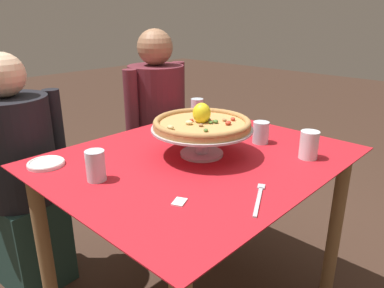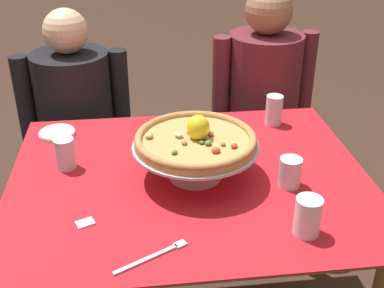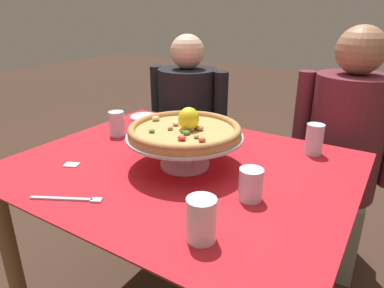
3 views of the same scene
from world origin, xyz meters
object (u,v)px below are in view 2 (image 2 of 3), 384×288
(pizza, at_px, (196,140))
(water_glass_side_right, at_px, (290,174))
(water_glass_side_left, at_px, (65,155))
(diner_left, at_px, (78,137))
(side_plate, at_px, (57,133))
(sugar_packet, at_px, (85,223))
(diner_right, at_px, (261,119))
(water_glass_front_right, at_px, (307,219))
(water_glass_back_right, at_px, (274,112))
(dinner_fork, at_px, (155,255))
(pizza_stand, at_px, (196,154))

(pizza, distance_m, water_glass_side_right, 0.32)
(water_glass_side_left, relative_size, diner_left, 0.09)
(side_plate, bearing_deg, sugar_packet, -75.93)
(diner_left, xyz_separation_m, diner_right, (0.88, 0.02, 0.03))
(sugar_packet, distance_m, diner_right, 1.24)
(sugar_packet, height_order, diner_right, diner_right)
(water_glass_front_right, xyz_separation_m, water_glass_back_right, (0.09, 0.68, 0.00))
(dinner_fork, height_order, diner_right, diner_right)
(water_glass_front_right, distance_m, diner_left, 1.31)
(pizza_stand, distance_m, sugar_packet, 0.41)
(dinner_fork, bearing_deg, pizza, 67.67)
(pizza_stand, bearing_deg, water_glass_side_right, -17.15)
(pizza, distance_m, water_glass_front_right, 0.43)
(diner_right, bearing_deg, water_glass_back_right, -98.86)
(water_glass_front_right, bearing_deg, diner_left, 124.34)
(pizza_stand, xyz_separation_m, side_plate, (-0.49, 0.36, -0.08))
(diner_right, bearing_deg, diner_left, -178.66)
(pizza_stand, relative_size, water_glass_back_right, 3.42)
(pizza_stand, xyz_separation_m, water_glass_front_right, (0.26, -0.33, -0.04))
(pizza_stand, height_order, side_plate, pizza_stand)
(diner_left, distance_m, diner_right, 0.88)
(dinner_fork, bearing_deg, water_glass_front_right, 6.39)
(water_glass_front_right, bearing_deg, dinner_fork, -173.61)
(water_glass_side_right, relative_size, dinner_fork, 0.48)
(diner_right, bearing_deg, pizza, -119.19)
(dinner_fork, xyz_separation_m, sugar_packet, (-0.19, 0.16, -0.00))
(dinner_fork, bearing_deg, sugar_packet, 139.39)
(water_glass_side_left, distance_m, diner_left, 0.67)
(sugar_packet, bearing_deg, water_glass_side_left, 104.41)
(water_glass_back_right, xyz_separation_m, side_plate, (-0.84, 0.00, -0.04))
(water_glass_front_right, relative_size, diner_left, 0.10)
(water_glass_side_right, xyz_separation_m, water_glass_back_right, (0.07, 0.45, 0.01))
(water_glass_side_left, bearing_deg, sugar_packet, -75.59)
(pizza, height_order, water_glass_front_right, pizza)
(water_glass_side_left, distance_m, water_glass_back_right, 0.82)
(water_glass_side_left, xyz_separation_m, diner_left, (-0.03, 0.62, -0.25))
(pizza, relative_size, water_glass_side_left, 3.61)
(water_glass_back_right, bearing_deg, side_plate, 179.71)
(sugar_packet, xyz_separation_m, diner_right, (0.76, 0.96, -0.17))
(diner_right, bearing_deg, water_glass_side_right, -98.83)
(water_glass_back_right, bearing_deg, diner_left, 155.42)
(water_glass_side_left, bearing_deg, water_glass_front_right, -32.37)
(side_plate, bearing_deg, water_glass_side_left, -76.37)
(water_glass_side_left, relative_size, sugar_packet, 2.15)
(water_glass_back_right, bearing_deg, pizza_stand, -135.13)
(sugar_packet, bearing_deg, side_plate, 104.07)
(water_glass_side_right, distance_m, diner_right, 0.87)
(pizza, distance_m, diner_left, 0.93)
(water_glass_side_right, xyz_separation_m, diner_left, (-0.75, 0.82, -0.24))
(water_glass_side_left, height_order, diner_left, diner_left)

